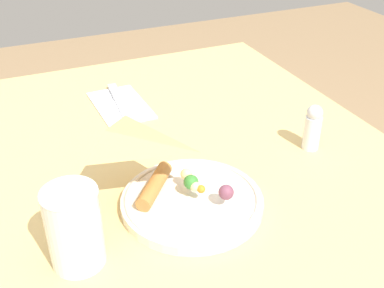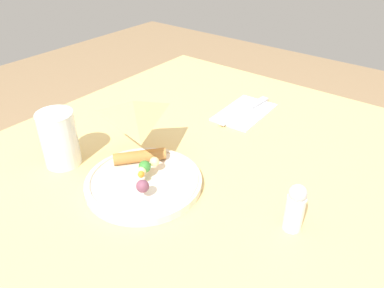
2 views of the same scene
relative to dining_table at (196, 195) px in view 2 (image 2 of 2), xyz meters
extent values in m
cube|color=#DBB770|center=(0.00, 0.00, 0.11)|extent=(0.97, 0.86, 0.03)
cube|color=brown|center=(-0.44, -0.38, -0.28)|extent=(0.06, 0.06, 0.74)
cube|color=brown|center=(-0.44, 0.38, -0.28)|extent=(0.06, 0.06, 0.74)
cylinder|color=silver|center=(0.15, -0.01, 0.13)|extent=(0.22, 0.22, 0.02)
torus|color=silver|center=(0.15, -0.01, 0.14)|extent=(0.21, 0.21, 0.01)
pyramid|color=#E0B266|center=(0.16, 0.00, 0.15)|extent=(0.18, 0.19, 0.02)
cylinder|color=#B77A3D|center=(0.11, -0.06, 0.15)|extent=(0.10, 0.09, 0.02)
sphere|color=#7A4256|center=(0.19, 0.03, 0.16)|extent=(0.02, 0.02, 0.02)
sphere|color=#388433|center=(0.15, -0.01, 0.16)|extent=(0.02, 0.02, 0.02)
sphere|color=orange|center=(0.17, 0.00, 0.16)|extent=(0.01, 0.01, 0.01)
sphere|color=#EFDB93|center=(0.16, -0.01, 0.16)|extent=(0.02, 0.02, 0.02)
sphere|color=#7A4256|center=(0.19, 0.03, 0.16)|extent=(0.02, 0.02, 0.02)
sphere|color=#EFDB93|center=(0.12, -0.01, 0.16)|extent=(0.02, 0.02, 0.02)
cylinder|color=white|center=(0.20, -0.20, 0.18)|extent=(0.07, 0.07, 0.12)
cylinder|color=white|center=(0.20, -0.20, 0.16)|extent=(0.06, 0.06, 0.08)
torus|color=white|center=(0.20, -0.20, 0.24)|extent=(0.07, 0.07, 0.00)
cube|color=silver|center=(-0.23, -0.01, 0.12)|extent=(0.18, 0.11, 0.00)
cube|color=#B2B2B7|center=(-0.29, -0.01, 0.13)|extent=(0.08, 0.03, 0.01)
cube|color=silver|center=(-0.19, -0.02, 0.13)|extent=(0.12, 0.03, 0.00)
ellipsoid|color=silver|center=(-0.14, -0.02, 0.13)|extent=(0.02, 0.02, 0.00)
cylinder|color=white|center=(0.08, 0.26, 0.15)|extent=(0.03, 0.03, 0.07)
sphere|color=silver|center=(0.08, 0.26, 0.19)|extent=(0.03, 0.03, 0.03)
camera|label=1|loc=(0.70, -0.25, 0.60)|focal=45.00mm
camera|label=2|loc=(0.54, 0.41, 0.57)|focal=35.00mm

